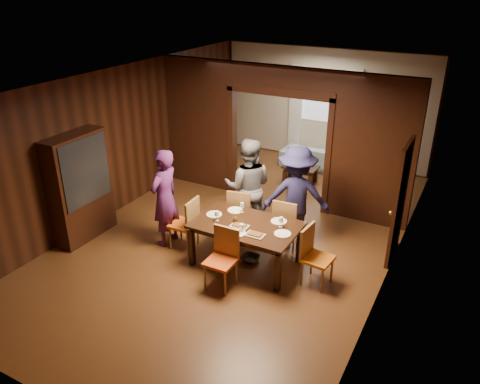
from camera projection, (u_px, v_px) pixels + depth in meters
The scene contains 32 objects.
floor at pixel (242, 232), 8.98m from camera, with size 9.00×9.00×0.00m, color #563418.
ceiling at pixel (243, 80), 7.75m from camera, with size 5.50×9.00×0.02m, color silver.
room_walls at pixel (284, 131), 9.85m from camera, with size 5.52×9.01×2.90m.
person_purple at pixel (165, 198), 8.28m from camera, with size 0.66×0.43×1.80m, color #511F5D.
person_grey at pixel (248, 187), 8.63m from camera, with size 0.91×0.71×1.86m, color #56575D.
person_navy at pixel (296, 196), 8.29m from camera, with size 1.19×0.69×1.85m, color #1B1A42.
sofa at pixel (320, 157), 11.85m from camera, with size 1.96×0.77×0.57m, color #95B7C3.
serving_bowl at pixel (251, 220), 7.74m from camera, with size 0.32×0.32×0.08m, color black.
dining_table at pixel (246, 244), 7.86m from camera, with size 1.74×1.08×0.76m, color black.
coffee_table at pixel (300, 174), 11.07m from camera, with size 0.80×0.50×0.40m, color black.
chair_left at pixel (183, 223), 8.30m from camera, with size 0.44×0.44×0.97m, color #D75E14, non-canonical shape.
chair_right at pixel (318, 257), 7.29m from camera, with size 0.44×0.44×0.97m, color orange, non-canonical shape.
chair_far_l at pixel (242, 212), 8.70m from camera, with size 0.44×0.44×0.97m, color #C15F12, non-canonical shape.
chair_far_r at pixel (287, 222), 8.32m from camera, with size 0.44×0.44×0.97m, color orange, non-canonical shape.
chair_near at pixel (221, 260), 7.22m from camera, with size 0.44×0.44×0.97m, color #BF4112, non-canonical shape.
hutch at pixel (80, 187), 8.44m from camera, with size 0.40×1.20×2.00m, color black.
door_right at pixel (400, 202), 7.77m from camera, with size 0.06×0.90×2.10m, color black.
window_far at pixel (325, 96), 11.80m from camera, with size 1.20×0.03×1.30m, color silver.
curtain_left at pixel (296, 110), 12.28m from camera, with size 0.35×0.06×2.40m, color white.
curtain_right at pixel (352, 118), 11.64m from camera, with size 0.35×0.06×2.40m, color white.
plate_left at pixel (214, 214), 7.99m from camera, with size 0.27×0.27×0.01m, color silver.
plate_far_l at pixel (235, 210), 8.14m from camera, with size 0.27×0.27×0.01m, color white.
plate_far_r at pixel (279, 221), 7.77m from camera, with size 0.27×0.27×0.01m, color silver.
plate_right at pixel (283, 234), 7.40m from camera, with size 0.27×0.27×0.01m, color silver.
plate_near at pixel (238, 233), 7.42m from camera, with size 0.27×0.27×0.01m, color white.
platter_a at pixel (239, 226), 7.61m from camera, with size 0.30×0.20×0.04m, color gray.
platter_b at pixel (255, 234), 7.35m from camera, with size 0.30×0.20×0.04m, color gray.
wineglass_left at pixel (217, 216), 7.76m from camera, with size 0.08×0.08×0.18m, color silver, non-canonical shape.
wineglass_far at pixel (242, 207), 8.04m from camera, with size 0.08×0.08×0.18m, color white, non-canonical shape.
wineglass_right at pixel (281, 222), 7.57m from camera, with size 0.08×0.08×0.18m, color silver, non-canonical shape.
tumbler at pixel (242, 228), 7.43m from camera, with size 0.07×0.07×0.14m, color white.
condiment_jar at pixel (235, 220), 7.71m from camera, with size 0.08×0.08×0.11m, color #492811, non-canonical shape.
Camera 1 is at (3.66, -6.90, 4.48)m, focal length 35.00 mm.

